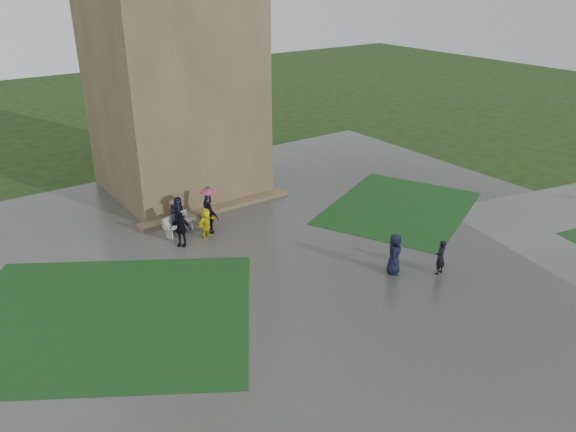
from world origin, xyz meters
TOP-DOWN VIEW (x-y plane):
  - ground at (0.00, 0.00)m, footprint 120.00×120.00m
  - plaza at (0.00, 2.00)m, footprint 34.00×34.00m
  - lawn_inset_left at (-8.50, 4.00)m, footprint 14.10×13.46m
  - lawn_inset_right at (8.50, 5.00)m, footprint 11.12×10.15m
  - tower at (0.00, 15.00)m, footprint 8.00×8.00m
  - tower_plinth at (0.00, 10.60)m, footprint 9.00×0.80m
  - bench at (-2.97, 9.23)m, footprint 1.77×1.04m
  - visitor_cluster at (-2.43, 8.58)m, footprint 3.20×3.36m
  - pedestrian_mid at (2.96, 0.01)m, footprint 1.10×1.05m
  - pedestrian_near at (4.56, -1.19)m, footprint 0.63×0.46m

SIDE VIEW (x-z plane):
  - ground at x=0.00m, z-range 0.00..0.00m
  - plaza at x=0.00m, z-range 0.00..0.02m
  - lawn_inset_left at x=-8.50m, z-range 0.02..0.03m
  - lawn_inset_right at x=8.50m, z-range 0.02..0.03m
  - tower_plinth at x=0.00m, z-range 0.02..0.24m
  - bench at x=-2.97m, z-range 0.03..1.02m
  - pedestrian_near at x=4.56m, z-range 0.02..1.61m
  - pedestrian_mid at x=2.96m, z-range 0.02..1.88m
  - visitor_cluster at x=-2.43m, z-range -0.19..2.27m
  - tower at x=0.00m, z-range 0.00..18.00m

